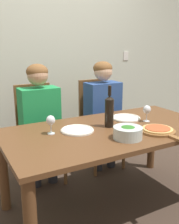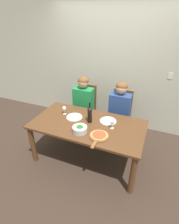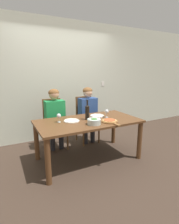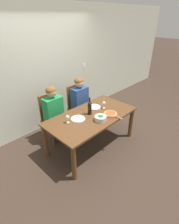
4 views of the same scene
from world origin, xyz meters
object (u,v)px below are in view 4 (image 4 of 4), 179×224
Objects in this scene: broccoli_bowl at (100,118)px; wine_glass_right at (104,104)px; wine_bottle at (90,108)px; chair_right at (77,105)px; person_man at (80,99)px; pizza_on_board at (111,114)px; wine_glass_left at (67,118)px; dinner_plate_right at (94,107)px; chair_left at (51,116)px; person_woman at (54,110)px; dinner_plate_left at (78,119)px.

wine_glass_right is (0.42, 0.27, 0.06)m from broccoli_bowl.
wine_bottle is 0.39m from wine_glass_right.
chair_right is 1.15m from broccoli_bowl.
chair_right is at bearing 90.00° from person_man.
person_man is at bearing 62.02° from wine_bottle.
broccoli_bowl is at bearing -146.84° from wine_glass_right.
wine_glass_left is (-0.77, 0.38, 0.09)m from pizza_on_board.
person_man is at bearing 85.98° from pizza_on_board.
pizza_on_board is (-0.00, -0.44, 0.01)m from dinner_plate_right.
person_man reaches higher than chair_right.
wine_bottle is (-0.34, -0.63, 0.13)m from person_man.
chair_left is 1.00× the size of chair_right.
wine_glass_right is (0.78, -0.67, 0.09)m from person_woman.
pizza_on_board is at bearing -26.02° from wine_glass_left.
person_woman is 1.03m from wine_glass_right.
wine_glass_right is (0.67, -0.06, 0.10)m from dinner_plate_left.
wine_glass_left is (-0.21, 0.04, 0.10)m from dinner_plate_left.
dinner_plate_right is (0.67, -0.51, -0.01)m from person_woman.
pizza_on_board reaches higher than dinner_plate_right.
chair_left is 0.76m from dinner_plate_left.
broccoli_bowl is 0.52× the size of pizza_on_board.
wine_bottle is 1.61× the size of broccoli_bowl.
wine_glass_left is (-0.10, -0.57, 0.09)m from person_woman.
person_man is at bearing 44.17° from dinner_plate_left.
dinner_plate_left is at bearing 149.10° from pizza_on_board.
dinner_plate_left is (-0.26, 0.33, -0.04)m from broccoli_bowl.
chair_right is 0.78m from person_woman.
wine_bottle is 0.33m from dinner_plate_right.
broccoli_bowl is at bearing -125.13° from dinner_plate_right.
wine_glass_left is at bearing 172.59° from wine_bottle.
pizza_on_board is 0.86m from wine_glass_left.
wine_bottle is at bearing 174.75° from wine_glass_right.
wine_bottle reaches higher than wine_glass_right.
dinner_plate_left is 0.65m from pizza_on_board.
person_man is at bearing 34.16° from wine_glass_left.
person_man is 0.68m from wine_glass_right.
wine_bottle reaches higher than chair_right.
dinner_plate_right is 0.22m from wine_glass_right.
chair_left reaches higher than dinner_plate_right.
person_man reaches higher than wine_glass_left.
dinner_plate_left is 0.23m from wine_glass_left.
wine_bottle is (0.40, -0.63, 0.13)m from person_woman.
person_woman reaches higher than broccoli_bowl.
dinner_plate_left and dinner_plate_right have the same top height.
chair_left reaches higher than broccoli_bowl.
chair_right is 0.82× the size of person_man.
dinner_plate_left is (0.11, -0.61, -0.01)m from person_woman.
wine_bottle is at bearing -7.41° from wine_glass_left.
dinner_plate_left is 1.79× the size of wine_glass_right.
person_man is 1.01m from broccoli_bowl.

